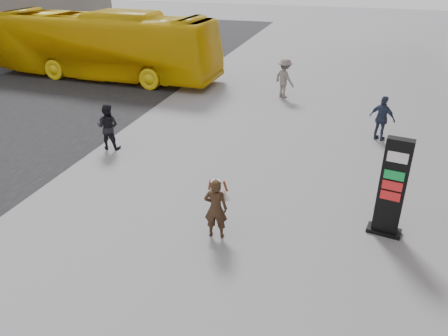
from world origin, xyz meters
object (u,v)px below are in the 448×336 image
(bus, at_px, (105,45))
(pedestrian_b, at_px, (285,78))
(info_pylon, at_px, (392,188))
(woman, at_px, (216,208))
(pedestrian_c, at_px, (382,118))
(pedestrian_a, at_px, (108,127))

(bus, distance_m, pedestrian_b, 9.75)
(info_pylon, bearing_deg, bus, 152.18)
(woman, xyz_separation_m, pedestrian_c, (3.81, 7.38, 0.03))
(bus, relative_size, pedestrian_a, 7.81)
(info_pylon, height_order, woman, info_pylon)
(info_pylon, xyz_separation_m, woman, (-3.85, -1.30, -0.44))
(bus, distance_m, pedestrian_a, 9.78)
(bus, bearing_deg, pedestrian_a, -146.63)
(info_pylon, height_order, bus, bus)
(info_pylon, height_order, pedestrian_c, info_pylon)
(info_pylon, distance_m, pedestrian_c, 6.10)
(pedestrian_a, height_order, pedestrian_c, pedestrian_c)
(pedestrian_b, relative_size, pedestrian_c, 1.10)
(info_pylon, relative_size, pedestrian_c, 1.51)
(pedestrian_a, bearing_deg, info_pylon, 157.47)
(info_pylon, bearing_deg, pedestrian_a, 174.25)
(pedestrian_c, bearing_deg, pedestrian_a, 49.68)
(pedestrian_a, relative_size, pedestrian_b, 0.88)
(info_pylon, distance_m, woman, 4.09)
(pedestrian_a, relative_size, pedestrian_c, 0.97)
(info_pylon, distance_m, pedestrian_b, 11.07)
(pedestrian_b, height_order, pedestrian_c, pedestrian_b)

